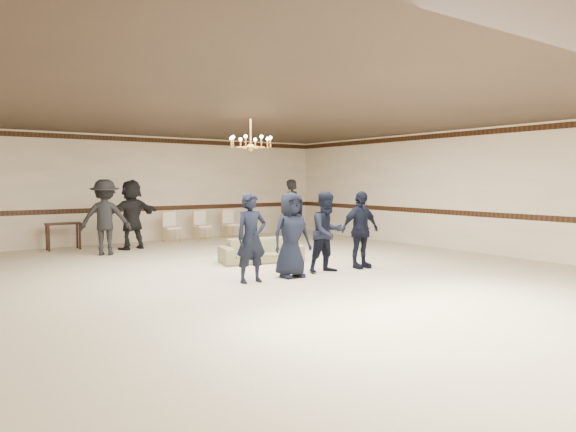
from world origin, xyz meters
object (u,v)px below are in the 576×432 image
at_px(boy_c, 327,232).
at_px(adult_right, 293,209).
at_px(chandelier, 251,132).
at_px(banquet_chair_right, 231,224).
at_px(boy_d, 360,230).
at_px(boy_a, 251,238).
at_px(adult_left, 105,217).
at_px(settee, 261,250).
at_px(boy_b, 291,235).
at_px(banquet_chair_mid, 202,226).
at_px(adult_mid, 132,214).
at_px(banquet_chair_left, 172,227).
at_px(console_table, 63,236).

relative_size(boy_c, adult_right, 0.87).
relative_size(chandelier, banquet_chair_right, 1.02).
bearing_deg(boy_d, chandelier, 148.58).
bearing_deg(boy_a, boy_d, 3.90).
xyz_separation_m(adult_left, banquet_chair_right, (4.35, 1.43, -0.49)).
height_order(settee, adult_right, adult_right).
distance_m(settee, adult_left, 4.17).
bearing_deg(banquet_chair_right, boy_b, -109.90).
bearing_deg(boy_a, banquet_chair_mid, 75.33).
bearing_deg(boy_b, boy_d, 3.62).
bearing_deg(adult_left, chandelier, 141.04).
xyz_separation_m(boy_a, boy_b, (0.90, 0.00, 0.00)).
height_order(boy_c, adult_left, adult_left).
bearing_deg(chandelier, boy_d, -34.11).
xyz_separation_m(boy_c, banquet_chair_mid, (0.39, 6.53, -0.36)).
relative_size(adult_mid, banquet_chair_mid, 2.05).
distance_m(boy_c, adult_right, 6.20).
relative_size(adult_left, banquet_chair_right, 2.05).
bearing_deg(settee, adult_mid, 125.37).
relative_size(boy_a, boy_d, 1.00).
xyz_separation_m(boy_b, adult_mid, (-1.15, 5.80, 0.13)).
height_order(boy_c, banquet_chair_left, boy_c).
distance_m(banquet_chair_mid, banquet_chair_right, 1.00).
xyz_separation_m(boy_a, console_table, (-1.81, 6.73, -0.45)).
distance_m(settee, console_table, 5.82).
height_order(boy_c, banquet_chair_right, boy_c).
relative_size(adult_mid, banquet_chair_left, 2.05).
bearing_deg(chandelier, adult_mid, 102.98).
xyz_separation_m(boy_a, boy_d, (2.70, 0.00, 0.00)).
relative_size(chandelier, adult_right, 0.50).
distance_m(adult_right, banquet_chair_left, 3.85).
distance_m(boy_d, banquet_chair_left, 6.71).
height_order(boy_c, adult_right, adult_right).
height_order(boy_d, console_table, boy_d).
relative_size(boy_d, banquet_chair_right, 1.78).
height_order(boy_b, banquet_chair_right, boy_b).
xyz_separation_m(adult_mid, adult_right, (5.10, -0.40, 0.00)).
relative_size(boy_c, banquet_chair_left, 1.78).
bearing_deg(boy_c, settee, 104.26).
relative_size(adult_left, console_table, 2.17).
relative_size(boy_c, adult_mid, 0.87).
relative_size(adult_mid, adult_right, 1.00).
bearing_deg(boy_c, banquet_chair_left, 97.66).
relative_size(settee, adult_mid, 0.99).
bearing_deg(banquet_chair_mid, adult_right, -23.59).
bearing_deg(adult_mid, boy_a, 79.01).
height_order(boy_a, adult_mid, adult_mid).
bearing_deg(adult_right, boy_d, -133.86).
bearing_deg(adult_mid, adult_right, 162.01).
xyz_separation_m(boy_b, banquet_chair_left, (0.29, 6.53, -0.36)).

